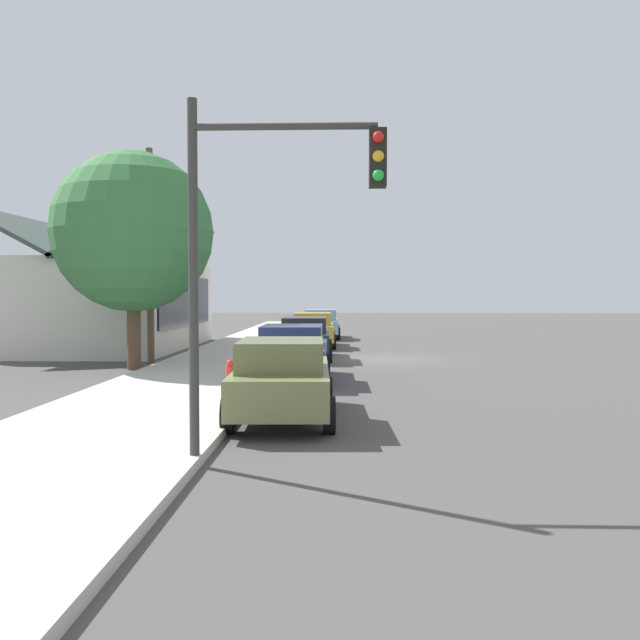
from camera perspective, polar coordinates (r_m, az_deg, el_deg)
The scene contains 12 objects.
ground_plane at distance 25.57m, azimuth 5.26°, elevation -3.29°, with size 120.00×120.00×0.00m, color #4C4947.
sidewalk_curb at distance 25.85m, azimuth -7.25°, elevation -3.06°, with size 60.00×4.20×0.16m, color beige.
car_olive at distance 13.18m, azimuth -3.18°, elevation -4.95°, with size 4.53×2.12×1.59m.
car_navy at distance 18.98m, azimuth -2.29°, elevation -2.73°, with size 4.70×2.11×1.59m.
car_charcoal at distance 25.26m, azimuth -1.27°, elevation -1.49°, with size 4.73×2.09×1.59m.
car_mustard at distance 30.96m, azimuth -0.61°, elevation -0.80°, with size 4.62×2.20×1.59m.
car_skyblue at distance 36.87m, azimuth 0.07°, elevation -0.31°, with size 4.71×2.16×1.59m.
storefront_building at distance 31.74m, azimuth -17.40°, elevation 1.44°, with size 12.31×7.29×5.85m.
shade_tree at distance 22.66m, azimuth -15.52°, elevation 7.15°, with size 5.14×5.14×7.02m.
traffic_light_main at distance 9.60m, azimuth -4.44°, elevation 8.37°, with size 0.37×2.79×5.20m.
utility_pole_wooden at distance 24.35m, azimuth -14.15°, elevation 5.63°, with size 1.80×0.24×7.50m.
fire_hydrant_red at distance 16.49m, azimuth -7.59°, elevation -4.63°, with size 0.22×0.22×0.71m.
Camera 1 is at (-25.41, 1.49, 2.47)m, focal length 37.91 mm.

